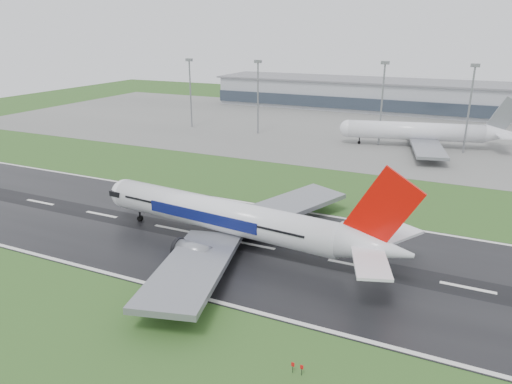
% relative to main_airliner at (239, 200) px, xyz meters
% --- Properties ---
extents(ground, '(520.00, 520.00, 0.00)m').
position_rel_main_airliner_xyz_m(ground, '(22.43, 1.81, -10.10)').
color(ground, '#284F1D').
rests_on(ground, ground).
extents(runway, '(400.00, 45.00, 0.10)m').
position_rel_main_airliner_xyz_m(runway, '(22.43, 1.81, -10.05)').
color(runway, black).
rests_on(runway, ground).
extents(apron, '(400.00, 130.00, 0.08)m').
position_rel_main_airliner_xyz_m(apron, '(22.43, 126.81, -10.06)').
color(apron, slate).
rests_on(apron, ground).
extents(terminal, '(240.00, 36.00, 15.00)m').
position_rel_main_airliner_xyz_m(terminal, '(22.43, 186.81, -2.60)').
color(terminal, '#94989F').
rests_on(terminal, ground).
extents(main_airliner, '(73.42, 70.51, 19.99)m').
position_rel_main_airliner_xyz_m(main_airliner, '(0.00, 0.00, 0.00)').
color(main_airliner, white).
rests_on(main_airliner, runway).
extents(parked_airliner, '(74.81, 71.48, 18.61)m').
position_rel_main_airliner_xyz_m(parked_airliner, '(22.34, 105.10, -0.71)').
color(parked_airliner, white).
rests_on(parked_airliner, apron).
extents(floodmast_0, '(0.64, 0.64, 28.48)m').
position_rel_main_airliner_xyz_m(floodmast_0, '(-75.38, 101.81, 4.15)').
color(floodmast_0, gray).
rests_on(floodmast_0, ground).
extents(floodmast_1, '(0.64, 0.64, 28.67)m').
position_rel_main_airliner_xyz_m(floodmast_1, '(-42.85, 101.81, 4.24)').
color(floodmast_1, gray).
rests_on(floodmast_1, ground).
extents(floodmast_2, '(0.64, 0.64, 29.58)m').
position_rel_main_airliner_xyz_m(floodmast_2, '(7.42, 101.81, 4.69)').
color(floodmast_2, gray).
rests_on(floodmast_2, ground).
extents(floodmast_3, '(0.64, 0.64, 29.54)m').
position_rel_main_airliner_xyz_m(floodmast_3, '(37.10, 101.81, 4.67)').
color(floodmast_3, gray).
rests_on(floodmast_3, ground).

